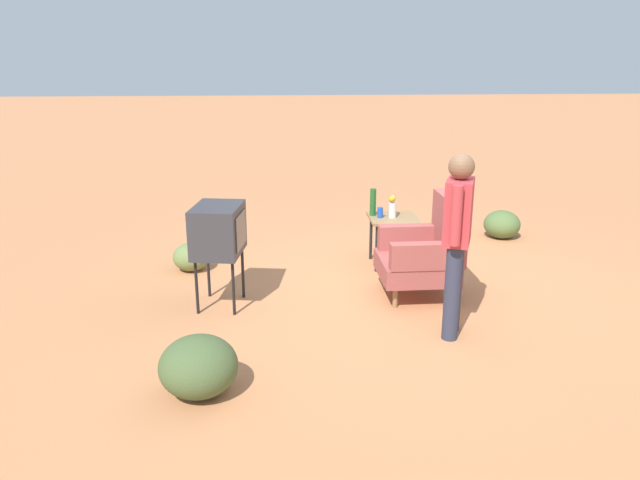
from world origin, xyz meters
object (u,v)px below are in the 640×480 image
at_px(bottle_wine_green, 373,202).
at_px(armchair, 427,251).
at_px(person_standing, 457,234).
at_px(soda_can_blue, 380,213).
at_px(tv_on_stand, 218,231).
at_px(flower_vase, 392,205).
at_px(side_table, 393,224).

bearing_deg(bottle_wine_green, armchair, 19.71).
relative_size(armchair, bottle_wine_green, 3.31).
relative_size(person_standing, soda_can_blue, 13.44).
distance_m(armchair, soda_can_blue, 1.05).
bearing_deg(bottle_wine_green, tv_on_stand, -54.67).
xyz_separation_m(bottle_wine_green, flower_vase, (0.12, 0.21, -0.01)).
distance_m(tv_on_stand, bottle_wine_green, 2.08).
xyz_separation_m(side_table, bottle_wine_green, (-0.10, -0.23, 0.24)).
bearing_deg(soda_can_blue, armchair, 18.16).
distance_m(armchair, flower_vase, 1.03).
relative_size(armchair, flower_vase, 4.00).
bearing_deg(side_table, person_standing, 5.81).
bearing_deg(person_standing, armchair, -178.26).
bearing_deg(armchair, flower_vase, -169.45).
relative_size(tv_on_stand, soda_can_blue, 8.44).
height_order(bottle_wine_green, flower_vase, bottle_wine_green).
distance_m(armchair, bottle_wine_green, 1.20).
bearing_deg(soda_can_blue, tv_on_stand, -58.30).
distance_m(side_table, bottle_wine_green, 0.35).
bearing_deg(soda_can_blue, side_table, 92.80).
distance_m(soda_can_blue, flower_vase, 0.17).
relative_size(bottle_wine_green, flower_vase, 1.21).
height_order(person_standing, flower_vase, person_standing).
relative_size(side_table, soda_can_blue, 4.80).
relative_size(armchair, person_standing, 0.65).
bearing_deg(bottle_wine_green, person_standing, 11.91).
xyz_separation_m(soda_can_blue, flower_vase, (0.01, 0.14, 0.09)).
bearing_deg(armchair, bottle_wine_green, -160.29).
relative_size(armchair, tv_on_stand, 1.03).
distance_m(tv_on_stand, flower_vase, 2.20).
relative_size(side_table, bottle_wine_green, 1.83).
bearing_deg(tv_on_stand, armchair, 92.79).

